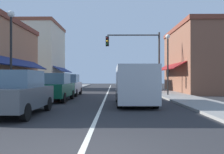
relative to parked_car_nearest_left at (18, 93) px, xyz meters
The scene contains 13 objects.
ground_plane 13.34m from the parked_car_nearest_left, 76.36° to the left, with size 80.00×80.00×0.00m, color #28282B.
sidewalk_left 13.18m from the parked_car_nearest_left, 100.34° to the left, with size 2.60×56.00×0.12m, color gray.
sidewalk_right 15.58m from the parked_car_nearest_left, 56.27° to the left, with size 2.60×56.00×0.12m, color gray.
lane_center_stripe 13.34m from the parked_car_nearest_left, 76.36° to the left, with size 0.14×52.00×0.01m, color silver.
storefront_right_block 19.57m from the parked_car_nearest_left, 50.29° to the left, with size 6.26×10.20×6.61m.
storefront_far_left 24.01m from the parked_car_nearest_left, 105.10° to the left, with size 6.37×8.20×8.73m.
parked_car_nearest_left is the anchor object (origin of this frame).
parked_car_second_left 5.86m from the parked_car_nearest_left, 89.39° to the left, with size 1.81×4.12×1.77m.
parked_car_third_left 10.62m from the parked_car_nearest_left, 90.04° to the left, with size 1.81×4.11×1.77m.
van_in_lane 6.20m from the parked_car_nearest_left, 37.62° to the left, with size 2.03×5.20×2.12m.
traffic_signal_mast_arm 14.44m from the parked_car_nearest_left, 63.89° to the left, with size 5.01×0.50×5.68m.
street_lamp_left_near 4.46m from the parked_car_nearest_left, 117.46° to the left, with size 0.36×0.36×5.06m.
street_lamp_right_mid 13.09m from the parked_car_nearest_left, 50.82° to the left, with size 0.36×0.36×5.00m.
Camera 1 is at (0.64, -4.41, 1.48)m, focal length 38.64 mm.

